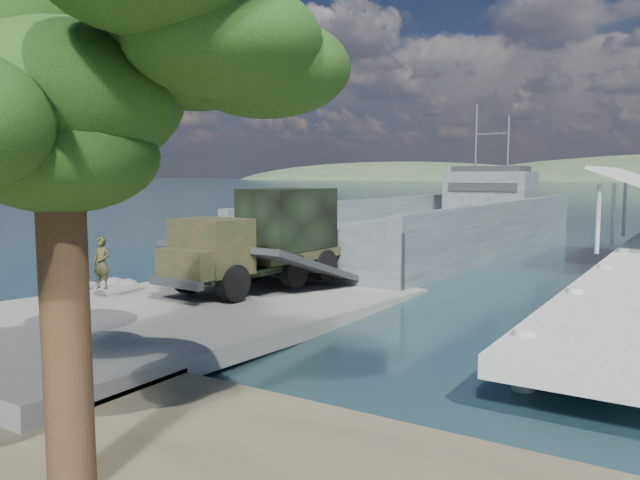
% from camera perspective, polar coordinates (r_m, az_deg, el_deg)
% --- Properties ---
extents(ground, '(1400.00, 1400.00, 0.00)m').
position_cam_1_polar(ground, '(22.26, -10.48, -6.63)').
color(ground, '#1C3A44').
rests_on(ground, ground).
extents(boat_ramp, '(10.00, 18.00, 0.50)m').
position_cam_1_polar(boat_ramp, '(21.50, -12.30, -6.43)').
color(boat_ramp, slate).
rests_on(boat_ramp, ground).
extents(shoreline_rocks, '(3.20, 5.60, 0.90)m').
position_cam_1_polar(shoreline_rocks, '(27.08, -19.48, -4.62)').
color(shoreline_rocks, '#5B5C59').
rests_on(shoreline_rocks, ground).
extents(landing_craft, '(9.92, 38.31, 11.35)m').
position_cam_1_polar(landing_craft, '(41.74, 10.70, 0.52)').
color(landing_craft, '#40484C').
rests_on(landing_craft, ground).
extents(military_truck, '(3.18, 8.29, 3.76)m').
position_cam_1_polar(military_truck, '(24.28, -5.12, 0.17)').
color(military_truck, black).
rests_on(military_truck, boat_ramp).
extents(soldier, '(0.74, 0.57, 1.80)m').
position_cam_1_polar(soldier, '(22.85, -19.32, -2.97)').
color(soldier, '#1E311B').
rests_on(soldier, boat_ramp).
extents(overhang_tree, '(8.29, 7.64, 7.53)m').
position_cam_1_polar(overhang_tree, '(9.87, -22.55, 12.63)').
color(overhang_tree, black).
rests_on(overhang_tree, ground).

